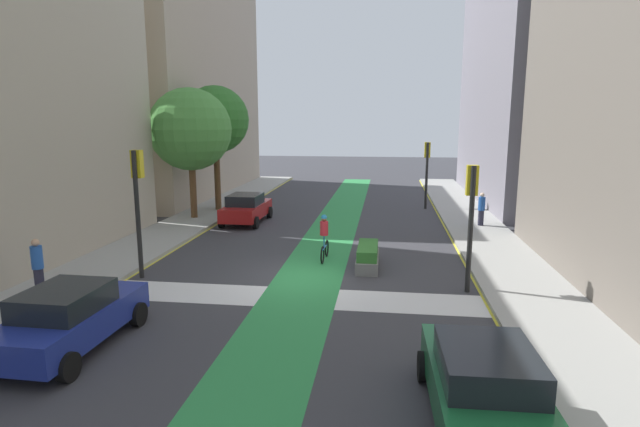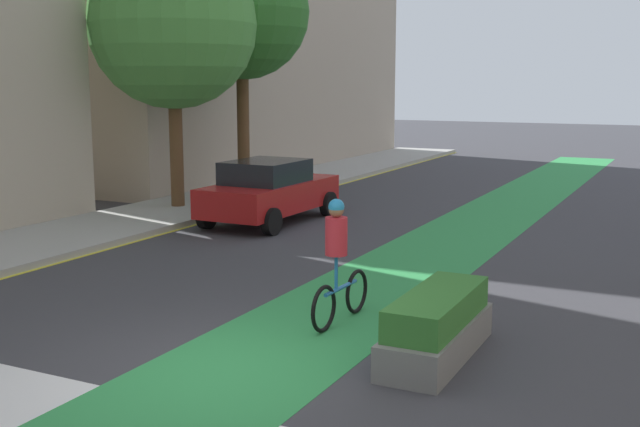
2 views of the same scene
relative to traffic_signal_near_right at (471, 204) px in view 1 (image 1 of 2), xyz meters
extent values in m
plane|color=#38383D|center=(-5.56, 0.63, -2.86)|extent=(120.00, 120.00, 0.00)
cube|color=#2D8C47|center=(-5.29, 0.63, -2.85)|extent=(2.40, 60.00, 0.01)
cube|color=silver|center=(-5.56, -1.37, -2.86)|extent=(12.00, 1.80, 0.01)
cube|color=#9E9E99|center=(-13.06, 0.63, -2.78)|extent=(3.00, 60.00, 0.15)
cube|color=yellow|center=(-11.56, 0.63, -2.85)|extent=(0.16, 60.00, 0.01)
cube|color=#9E9E99|center=(1.94, 0.63, -2.78)|extent=(3.00, 60.00, 0.15)
cube|color=yellow|center=(0.44, 0.63, -2.85)|extent=(0.16, 60.00, 0.01)
cube|color=tan|center=(-18.58, 20.31, 5.76)|extent=(8.03, 19.37, 17.24)
cylinder|color=black|center=(0.00, -0.12, -0.83)|extent=(0.16, 0.16, 4.07)
cube|color=gold|center=(0.00, 0.08, 0.73)|extent=(0.35, 0.28, 0.95)
sphere|color=red|center=(0.00, 0.22, 1.03)|extent=(0.20, 0.20, 0.20)
sphere|color=#4C380C|center=(0.00, 0.22, 0.73)|extent=(0.20, 0.20, 0.20)
sphere|color=#0C3814|center=(0.00, 0.22, 0.43)|extent=(0.20, 0.20, 0.20)
cylinder|color=black|center=(-11.12, -0.09, -0.63)|extent=(0.16, 0.16, 4.45)
cube|color=gold|center=(-11.12, 0.11, 1.12)|extent=(0.35, 0.28, 0.95)
sphere|color=red|center=(-11.12, 0.25, 1.42)|extent=(0.20, 0.20, 0.20)
sphere|color=#4C380C|center=(-11.12, 0.25, 1.12)|extent=(0.20, 0.20, 0.20)
sphere|color=#0C3814|center=(-11.12, 0.25, 0.82)|extent=(0.20, 0.20, 0.20)
cylinder|color=black|center=(-0.19, 15.35, -0.80)|extent=(0.16, 0.16, 4.13)
cube|color=gold|center=(-0.19, 15.55, 0.79)|extent=(0.35, 0.28, 0.95)
sphere|color=red|center=(-0.19, 15.69, 1.09)|extent=(0.20, 0.20, 0.20)
sphere|color=#4C380C|center=(-0.19, 15.69, 0.79)|extent=(0.20, 0.20, 0.20)
sphere|color=#0C3814|center=(-0.19, 15.69, 0.49)|extent=(0.20, 0.20, 0.20)
cube|color=#A51919|center=(-10.09, 9.74, -2.19)|extent=(1.85, 4.22, 0.70)
cube|color=black|center=(-10.09, 9.54, -1.56)|extent=(1.62, 2.02, 0.55)
cylinder|color=black|center=(-10.98, 11.22, -2.54)|extent=(0.23, 0.64, 0.64)
cylinder|color=black|center=(-9.18, 11.20, -2.54)|extent=(0.23, 0.64, 0.64)
cylinder|color=black|center=(-11.01, 8.28, -2.54)|extent=(0.23, 0.64, 0.64)
cylinder|color=black|center=(-9.21, 8.26, -2.54)|extent=(0.23, 0.64, 0.64)
cube|color=navy|center=(-10.11, -5.52, -2.19)|extent=(1.88, 4.23, 0.70)
cube|color=black|center=(-10.12, -5.72, -1.56)|extent=(1.64, 2.03, 0.55)
cylinder|color=black|center=(-10.99, -4.04, -2.54)|extent=(0.23, 0.64, 0.64)
cylinder|color=black|center=(-9.19, -4.07, -2.54)|extent=(0.23, 0.64, 0.64)
cylinder|color=black|center=(-9.24, -7.01, -2.54)|extent=(0.23, 0.64, 0.64)
cube|color=#196033|center=(-0.87, -7.45, -2.19)|extent=(1.90, 4.24, 0.70)
cube|color=black|center=(-0.87, -7.65, -1.56)|extent=(1.65, 2.04, 0.55)
cylinder|color=black|center=(-1.81, -6.01, -2.54)|extent=(0.24, 0.65, 0.64)
cylinder|color=black|center=(-0.01, -5.96, -2.54)|extent=(0.24, 0.65, 0.64)
torus|color=black|center=(-4.99, 3.52, -2.52)|extent=(0.09, 0.68, 0.68)
torus|color=black|center=(-5.04, 2.47, -2.52)|extent=(0.09, 0.68, 0.68)
cylinder|color=#2672BF|center=(-5.02, 3.00, -2.34)|extent=(0.10, 0.95, 0.06)
cylinder|color=#2672BF|center=(-5.02, 2.85, -2.07)|extent=(0.05, 0.05, 0.50)
cylinder|color=red|center=(-5.02, 2.85, -1.54)|extent=(0.32, 0.32, 0.55)
sphere|color=#8C6647|center=(-5.02, 2.85, -1.16)|extent=(0.22, 0.22, 0.22)
sphere|color=#268CCC|center=(-5.02, 2.85, -1.12)|extent=(0.23, 0.23, 0.23)
cylinder|color=#262638|center=(2.18, 9.92, -2.32)|extent=(0.28, 0.28, 0.78)
cylinder|color=#2659B2|center=(2.18, 9.92, -1.59)|extent=(0.34, 0.34, 0.69)
sphere|color=beige|center=(2.18, 9.92, -1.13)|extent=(0.22, 0.22, 0.22)
cylinder|color=#262638|center=(-13.26, -2.45, -2.31)|extent=(0.28, 0.28, 0.80)
cylinder|color=#2659B2|center=(-13.26, -2.45, -1.56)|extent=(0.34, 0.34, 0.71)
sphere|color=tan|center=(-13.26, -2.45, -1.09)|extent=(0.23, 0.23, 0.23)
cylinder|color=brown|center=(-13.19, 10.08, -1.07)|extent=(0.36, 0.36, 3.27)
sphere|color=#478C3D|center=(-13.19, 10.08, 2.11)|extent=(4.42, 4.42, 4.42)
cylinder|color=brown|center=(-12.69, 12.68, -0.73)|extent=(0.36, 0.36, 3.97)
sphere|color=#2D6B28|center=(-12.69, 12.68, 2.63)|extent=(3.93, 3.93, 3.93)
cube|color=slate|center=(-3.29, 2.21, -2.63)|extent=(0.81, 2.46, 0.45)
cube|color=#33722D|center=(-3.29, 2.21, -2.21)|extent=(0.73, 2.21, 0.40)
camera|label=1|loc=(-2.69, -15.98, 2.58)|focal=28.03mm
camera|label=2|loc=(-0.36, -7.07, 0.64)|focal=43.97mm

